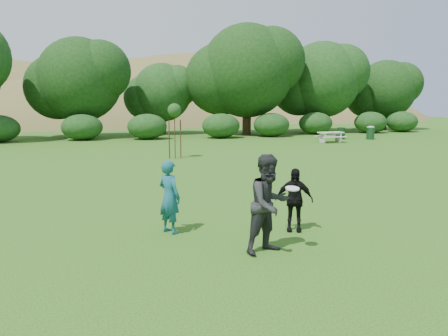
% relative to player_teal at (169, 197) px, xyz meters
% --- Properties ---
extents(ground, '(120.00, 120.00, 0.00)m').
position_rel_player_teal_xyz_m(ground, '(1.93, -0.96, -0.83)').
color(ground, '#19470C').
rests_on(ground, ground).
extents(player_teal, '(0.66, 0.73, 1.66)m').
position_rel_player_teal_xyz_m(player_teal, '(0.00, 0.00, 0.00)').
color(player_teal, '#165466').
rests_on(player_teal, ground).
extents(player_grey, '(1.13, 1.00, 1.95)m').
position_rel_player_teal_xyz_m(player_grey, '(1.62, -1.87, 0.15)').
color(player_grey, '#272729').
rests_on(player_grey, ground).
extents(player_black, '(0.93, 0.70, 1.46)m').
position_rel_player_teal_xyz_m(player_black, '(2.75, -0.71, -0.10)').
color(player_black, black).
rests_on(player_black, ground).
extents(trash_can_near, '(0.60, 0.60, 0.90)m').
position_rel_player_teal_xyz_m(trash_can_near, '(17.39, 20.42, -0.38)').
color(trash_can_near, '#133515').
rests_on(trash_can_near, ground).
extents(frisbee, '(0.27, 0.27, 0.06)m').
position_rel_player_teal_xyz_m(frisbee, '(2.03, -2.05, 0.46)').
color(frisbee, white).
rests_on(frisbee, ground).
extents(sapling, '(0.70, 0.70, 2.85)m').
position_rel_player_teal_xyz_m(sapling, '(2.65, 12.79, 1.59)').
color(sapling, '#3D2717').
rests_on(sapling, ground).
extents(picnic_table, '(1.80, 1.48, 0.76)m').
position_rel_player_teal_xyz_m(picnic_table, '(15.08, 18.14, -0.31)').
color(picnic_table, beige).
rests_on(picnic_table, ground).
extents(trash_can_lidded, '(0.60, 0.60, 1.05)m').
position_rel_player_teal_xyz_m(trash_can_lidded, '(19.37, 19.42, -0.29)').
color(trash_can_lidded, '#153C1D').
rests_on(trash_can_lidded, ground).
extents(hillside, '(150.00, 72.00, 52.00)m').
position_rel_player_teal_xyz_m(hillside, '(1.38, 67.49, -12.80)').
color(hillside, olive).
rests_on(hillside, ground).
extents(tree_row, '(53.92, 10.38, 9.62)m').
position_rel_player_teal_xyz_m(tree_row, '(5.16, 27.73, 4.04)').
color(tree_row, '#3A2616').
rests_on(tree_row, ground).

